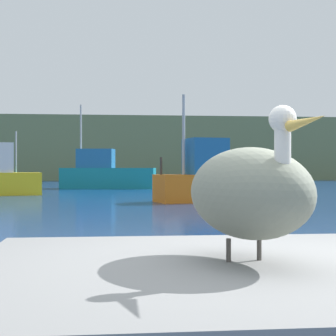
# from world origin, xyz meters

# --- Properties ---
(hillside_backdrop) EXTENTS (140.00, 11.01, 7.05)m
(hillside_backdrop) POSITION_xyz_m (0.00, 63.94, 3.53)
(hillside_backdrop) COLOR #6B7A51
(hillside_backdrop) RESTS_ON ground
(pier_dock) EXTENTS (3.34, 2.86, 0.81)m
(pier_dock) POSITION_xyz_m (-0.33, -0.25, 0.41)
(pier_dock) COLOR gray
(pier_dock) RESTS_ON ground
(pelican) EXTENTS (0.84, 1.44, 0.91)m
(pelican) POSITION_xyz_m (-0.33, -0.26, 1.24)
(pelican) COLOR gray
(pelican) RESTS_ON pier_dock
(fishing_boat_orange) EXTENTS (5.53, 2.79, 4.34)m
(fishing_boat_orange) POSITION_xyz_m (3.32, 19.67, 0.88)
(fishing_boat_orange) COLOR orange
(fishing_boat_orange) RESTS_ON ground
(fishing_boat_teal) EXTENTS (6.47, 3.09, 5.62)m
(fishing_boat_teal) POSITION_xyz_m (-1.19, 35.24, 0.98)
(fishing_boat_teal) COLOR teal
(fishing_boat_teal) RESTS_ON ground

